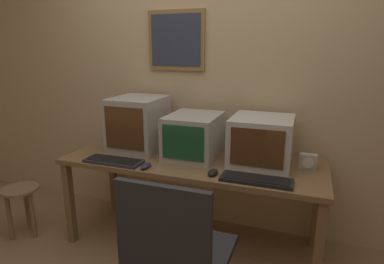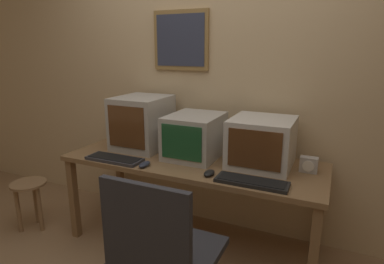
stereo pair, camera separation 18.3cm
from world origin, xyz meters
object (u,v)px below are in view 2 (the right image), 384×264
at_px(mouse_near_keyboard, 145,164).
at_px(monitor_center, 195,136).
at_px(monitor_left, 142,122).
at_px(mouse_far_corner, 209,173).
at_px(desk_clock, 309,165).
at_px(side_stool, 30,195).
at_px(keyboard_side, 252,182).
at_px(keyboard_main, 115,159).
at_px(monitor_right, 262,142).

bearing_deg(mouse_near_keyboard, monitor_center, 57.56).
distance_m(monitor_left, mouse_far_corner, 0.84).
height_order(mouse_far_corner, desk_clock, desk_clock).
xyz_separation_m(monitor_center, side_stool, (-1.34, -0.45, -0.56)).
height_order(monitor_center, mouse_near_keyboard, monitor_center).
distance_m(keyboard_side, mouse_near_keyboard, 0.76).
bearing_deg(mouse_far_corner, side_stool, -175.09).
relative_size(monitor_left, mouse_far_corner, 4.08).
xyz_separation_m(monitor_left, desk_clock, (1.33, -0.02, -0.16)).
height_order(monitor_left, keyboard_main, monitor_left).
bearing_deg(mouse_near_keyboard, mouse_far_corner, 4.84).
relative_size(mouse_near_keyboard, mouse_far_corner, 1.07).
relative_size(mouse_near_keyboard, desk_clock, 1.03).
height_order(monitor_right, keyboard_main, monitor_right).
bearing_deg(desk_clock, mouse_near_keyboard, -160.51).
xyz_separation_m(desk_clock, side_stool, (-2.17, -0.47, -0.45)).
bearing_deg(keyboard_side, monitor_center, 148.11).
distance_m(monitor_right, keyboard_main, 1.09).
relative_size(monitor_center, keyboard_side, 1.04).
bearing_deg(monitor_right, mouse_far_corner, -127.38).
bearing_deg(mouse_far_corner, keyboard_main, -178.27).
xyz_separation_m(monitor_center, mouse_near_keyboard, (-0.23, -0.36, -0.15)).
distance_m(keyboard_main, keyboard_side, 1.04).
xyz_separation_m(keyboard_side, mouse_far_corner, (-0.29, 0.02, 0.00)).
bearing_deg(keyboard_main, keyboard_side, 0.42).
height_order(keyboard_main, side_stool, keyboard_main).
bearing_deg(mouse_near_keyboard, side_stool, -175.06).
relative_size(keyboard_side, side_stool, 1.05).
height_order(monitor_left, monitor_right, monitor_left).
bearing_deg(side_stool, desk_clock, 12.26).
height_order(monitor_center, desk_clock, monitor_center).
distance_m(monitor_center, side_stool, 1.52).
height_order(monitor_center, side_stool, monitor_center).
bearing_deg(monitor_center, keyboard_side, -31.89).
height_order(monitor_left, mouse_far_corner, monitor_left).
bearing_deg(side_stool, mouse_near_keyboard, 4.94).
relative_size(keyboard_main, desk_clock, 3.74).
distance_m(desk_clock, side_stool, 2.27).
bearing_deg(keyboard_main, desk_clock, 15.00).
height_order(keyboard_side, mouse_near_keyboard, mouse_near_keyboard).
height_order(keyboard_main, keyboard_side, same).
bearing_deg(monitor_left, side_stool, -150.01).
bearing_deg(monitor_right, monitor_center, -177.28).
height_order(keyboard_main, mouse_far_corner, mouse_far_corner).
xyz_separation_m(monitor_right, mouse_near_keyboard, (-0.74, -0.38, -0.15)).
bearing_deg(monitor_right, mouse_near_keyboard, -152.55).
bearing_deg(monitor_right, side_stool, -165.47).
relative_size(monitor_right, keyboard_side, 0.99).
bearing_deg(keyboard_side, mouse_far_corner, 177.01).
distance_m(keyboard_main, desk_clock, 1.39).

